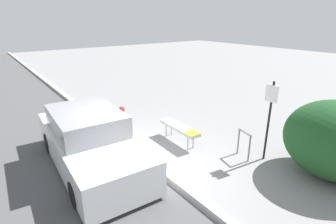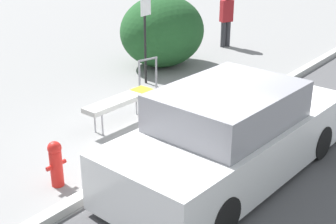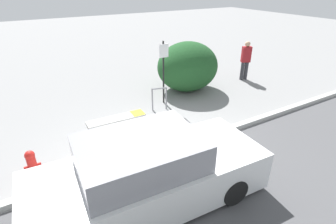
{
  "view_description": "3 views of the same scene",
  "coord_description": "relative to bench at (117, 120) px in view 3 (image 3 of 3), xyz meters",
  "views": [
    {
      "loc": [
        5.54,
        -3.41,
        3.88
      ],
      "look_at": [
        -1.17,
        1.54,
        0.86
      ],
      "focal_mm": 28.0,
      "sensor_mm": 36.0,
      "label": 1
    },
    {
      "loc": [
        -6.84,
        -4.69,
        3.91
      ],
      "look_at": [
        -0.7,
        0.15,
        0.68
      ],
      "focal_mm": 50.0,
      "sensor_mm": 36.0,
      "label": 2
    },
    {
      "loc": [
        -2.6,
        -5.03,
        4.17
      ],
      "look_at": [
        0.39,
        0.11,
        1.14
      ],
      "focal_mm": 28.0,
      "sensor_mm": 36.0,
      "label": 3
    }
  ],
  "objects": [
    {
      "name": "parked_car_near",
      "position": [
        -0.37,
        -2.83,
        0.18
      ],
      "size": [
        4.84,
        2.06,
        1.55
      ],
      "rotation": [
        0.0,
        0.0,
        -0.05
      ],
      "color": "black",
      "rests_on": "ground_plane"
    },
    {
      "name": "shrub_hedge",
      "position": [
        3.8,
        1.96,
        0.48
      ],
      "size": [
        2.53,
        2.25,
        1.99
      ],
      "color": "#1E4C23",
      "rests_on": "ground_plane"
    },
    {
      "name": "bench",
      "position": [
        0.0,
        0.0,
        0.0
      ],
      "size": [
        1.71,
        0.44,
        0.58
      ],
      "rotation": [
        0.0,
        0.0,
        -0.03
      ],
      "color": "#99999E",
      "rests_on": "ground_plane"
    },
    {
      "name": "curb",
      "position": [
        0.52,
        -1.52,
        -0.45
      ],
      "size": [
        60.0,
        0.2,
        0.13
      ],
      "color": "#B7B7B2",
      "rests_on": "ground_plane"
    },
    {
      "name": "sign_post",
      "position": [
        2.3,
        1.3,
        0.87
      ],
      "size": [
        0.36,
        0.08,
        2.3
      ],
      "color": "black",
      "rests_on": "ground_plane"
    },
    {
      "name": "fire_hydrant",
      "position": [
        -2.36,
        -0.87,
        -0.1
      ],
      "size": [
        0.36,
        0.22,
        0.77
      ],
      "color": "red",
      "rests_on": "ground_plane"
    },
    {
      "name": "ground_plane",
      "position": [
        0.52,
        -1.52,
        -0.51
      ],
      "size": [
        60.0,
        60.0,
        0.0
      ],
      "primitive_type": "plane",
      "color": "gray"
    },
    {
      "name": "bike_rack",
      "position": [
        1.89,
        0.87,
        -0.01
      ],
      "size": [
        0.55,
        0.18,
        0.83
      ],
      "rotation": [
        0.0,
        0.0,
        -0.25
      ],
      "color": "gray",
      "rests_on": "ground_plane"
    },
    {
      "name": "pedestrian",
      "position": [
        6.75,
        1.68,
        0.43
      ],
      "size": [
        0.45,
        0.37,
        1.75
      ],
      "rotation": [
        0.0,
        0.0,
        5.84
      ],
      "color": "#333338",
      "rests_on": "ground_plane"
    }
  ]
}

